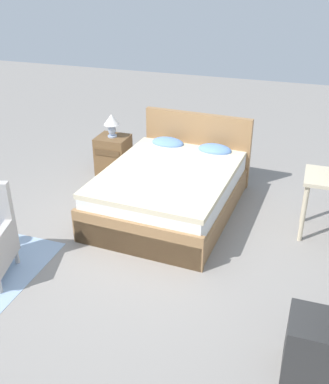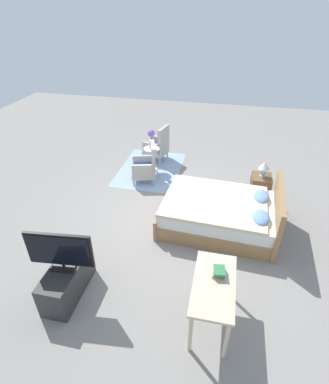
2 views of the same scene
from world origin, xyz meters
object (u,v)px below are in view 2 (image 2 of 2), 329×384
at_px(side_table, 152,156).
at_px(table_lamp, 264,167).
at_px(bed, 221,213).
at_px(armchair_by_window_right, 146,166).
at_px(armchair_by_window_left, 158,146).
at_px(vanity_desk, 213,289).
at_px(tv_stand, 67,280).
at_px(tv_flatscreen, 60,251).
at_px(flower_vase, 151,137).
at_px(nightstand, 260,188).
at_px(book_stack, 219,272).

relative_size(side_table, table_lamp, 1.75).
distance_m(bed, armchair_by_window_right, 2.25).
xyz_separation_m(armchair_by_window_left, vanity_desk, (4.53, 1.80, 0.23)).
height_order(bed, armchair_by_window_left, bed).
xyz_separation_m(side_table, table_lamp, (0.79, 2.58, 0.41)).
bearing_deg(tv_stand, tv_flatscreen, 5.71).
xyz_separation_m(armchair_by_window_right, tv_flatscreen, (3.36, -0.25, 0.45)).
distance_m(side_table, flower_vase, 0.51).
bearing_deg(tv_stand, flower_vase, 176.51).
bearing_deg(side_table, tv_flatscreen, -3.48).
relative_size(side_table, nightstand, 1.04).
bearing_deg(bed, nightstand, 146.05).
xyz_separation_m(armchair_by_window_left, tv_stand, (4.52, -0.25, -0.13)).
relative_size(side_table, book_stack, 2.85).
xyz_separation_m(tv_stand, vanity_desk, (0.01, 2.05, 0.36)).
height_order(tv_stand, vanity_desk, vanity_desk).
distance_m(armchair_by_window_left, armchair_by_window_right, 1.16).
bearing_deg(book_stack, armchair_by_window_left, -157.15).
relative_size(table_lamp, tv_stand, 0.34).
bearing_deg(flower_vase, table_lamp, 72.89).
bearing_deg(tv_stand, bed, 134.50).
xyz_separation_m(armchair_by_window_left, tv_flatscreen, (4.53, -0.25, 0.45)).
relative_size(armchair_by_window_left, vanity_desk, 0.88).
distance_m(table_lamp, vanity_desk, 3.25).
bearing_deg(armchair_by_window_left, flower_vase, -1.24).
relative_size(bed, nightstand, 3.90).
bearing_deg(side_table, tv_stand, -3.49).
bearing_deg(nightstand, armchair_by_window_left, -118.23).
distance_m(side_table, table_lamp, 2.72).
bearing_deg(nightstand, flower_vase, -107.12).
relative_size(tv_flatscreen, vanity_desk, 0.87).
bearing_deg(tv_flatscreen, bed, 134.54).
xyz_separation_m(armchair_by_window_right, book_stack, (3.22, 1.85, 0.38)).
bearing_deg(flower_vase, side_table, 0.00).
xyz_separation_m(flower_vase, vanity_desk, (3.95, 1.81, -0.26)).
relative_size(flower_vase, table_lamp, 1.45).
bearing_deg(nightstand, tv_stand, -41.80).
relative_size(armchair_by_window_right, nightstand, 1.66).
relative_size(armchair_by_window_right, book_stack, 4.53).
relative_size(armchair_by_window_right, vanity_desk, 0.88).
distance_m(armchair_by_window_left, table_lamp, 2.93).
distance_m(armchair_by_window_left, vanity_desk, 4.88).
relative_size(nightstand, table_lamp, 1.68).
distance_m(tv_stand, book_stack, 2.17).
relative_size(armchair_by_window_left, side_table, 1.59).
xyz_separation_m(flower_vase, tv_flatscreen, (3.94, -0.24, -0.04)).
height_order(bed, book_stack, bed).
xyz_separation_m(nightstand, book_stack, (3.01, -0.72, 0.49)).
xyz_separation_m(armchair_by_window_right, side_table, (-0.58, -0.01, -0.02)).
height_order(tv_flatscreen, book_stack, tv_flatscreen).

